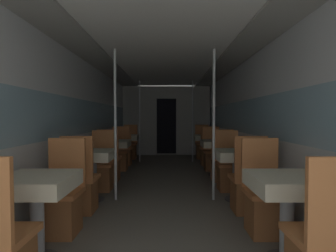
{
  "coord_description": "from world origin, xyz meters",
  "views": [
    {
      "loc": [
        0.05,
        -1.27,
        1.25
      ],
      "look_at": [
        0.07,
        2.74,
        1.11
      ],
      "focal_mm": 28.0,
      "sensor_mm": 36.0,
      "label": 1
    }
  ],
  "objects_px": {
    "dining_table_right_0": "(286,190)",
    "chair_left_near_3": "(123,153)",
    "dining_table_right_2": "(215,146)",
    "dining_table_left_3": "(126,139)",
    "chair_left_far_3": "(129,148)",
    "chair_right_far_2": "(210,157)",
    "dining_table_left_0": "(35,190)",
    "chair_left_far_0": "(61,205)",
    "chair_right_far_0": "(263,205)",
    "dining_table_right_3": "(204,139)",
    "dining_table_right_1": "(235,159)",
    "chair_left_far_1": "(101,172)",
    "chair_right_far_1": "(227,172)",
    "chair_right_near_1": "(245,189)",
    "dining_table_left_2": "(114,146)",
    "support_pole_right_3": "(191,121)",
    "chair_left_near_2": "(109,165)",
    "chair_right_near_2": "(220,165)",
    "support_pole_left_1": "(114,125)",
    "chair_right_near_3": "(206,153)",
    "support_pole_left_3": "(138,121)",
    "chair_left_far_2": "(119,157)",
    "dining_table_left_1": "(91,159)",
    "chair_right_far_3": "(201,148)"
  },
  "relations": [
    {
      "from": "chair_right_far_0",
      "to": "support_pole_left_3",
      "type": "bearing_deg",
      "value": -68.03
    },
    {
      "from": "chair_right_near_3",
      "to": "chair_right_far_3",
      "type": "xyz_separation_m",
      "value": [
        0.0,
        1.06,
        0.0
      ]
    },
    {
      "from": "chair_left_far_1",
      "to": "chair_left_near_2",
      "type": "bearing_deg",
      "value": -90.0
    },
    {
      "from": "dining_table_left_1",
      "to": "dining_table_right_3",
      "type": "distance_m",
      "value": 4.0
    },
    {
      "from": "support_pole_left_3",
      "to": "support_pole_right_3",
      "type": "distance_m",
      "value": 1.48
    },
    {
      "from": "support_pole_left_1",
      "to": "chair_right_far_0",
      "type": "xyz_separation_m",
      "value": [
        1.82,
        -1.15,
        -0.82
      ]
    },
    {
      "from": "chair_left_far_3",
      "to": "chair_right_far_2",
      "type": "distance_m",
      "value": 2.74
    },
    {
      "from": "support_pole_left_3",
      "to": "chair_right_far_2",
      "type": "xyz_separation_m",
      "value": [
        1.82,
        -1.15,
        -0.82
      ]
    },
    {
      "from": "chair_left_far_1",
      "to": "dining_table_left_2",
      "type": "xyz_separation_m",
      "value": [
        0.0,
        1.15,
        0.31
      ]
    },
    {
      "from": "dining_table_right_0",
      "to": "chair_left_near_3",
      "type": "bearing_deg",
      "value": 115.63
    },
    {
      "from": "dining_table_left_0",
      "to": "chair_left_far_1",
      "type": "height_order",
      "value": "chair_left_far_1"
    },
    {
      "from": "dining_table_right_2",
      "to": "dining_table_left_3",
      "type": "bearing_deg",
      "value": 142.17
    },
    {
      "from": "dining_table_right_0",
      "to": "dining_table_left_0",
      "type": "bearing_deg",
      "value": 180.0
    },
    {
      "from": "dining_table_left_2",
      "to": "chair_right_near_1",
      "type": "bearing_deg",
      "value": -45.62
    },
    {
      "from": "chair_left_far_0",
      "to": "chair_right_far_0",
      "type": "bearing_deg",
      "value": -180.0
    },
    {
      "from": "dining_table_left_2",
      "to": "chair_left_near_3",
      "type": "distance_m",
      "value": 1.19
    },
    {
      "from": "dining_table_left_1",
      "to": "dining_table_left_2",
      "type": "distance_m",
      "value": 1.68
    },
    {
      "from": "dining_table_left_3",
      "to": "dining_table_right_2",
      "type": "bearing_deg",
      "value": -37.83
    },
    {
      "from": "chair_left_near_2",
      "to": "chair_right_near_2",
      "type": "xyz_separation_m",
      "value": [
        2.17,
        0.0,
        0.0
      ]
    },
    {
      "from": "chair_left_far_2",
      "to": "chair_right_far_2",
      "type": "relative_size",
      "value": 1.0
    },
    {
      "from": "dining_table_left_1",
      "to": "chair_left_near_3",
      "type": "distance_m",
      "value": 2.85
    },
    {
      "from": "dining_table_left_3",
      "to": "chair_right_far_0",
      "type": "height_order",
      "value": "chair_right_far_0"
    },
    {
      "from": "chair_left_far_3",
      "to": "chair_right_far_0",
      "type": "height_order",
      "value": "same"
    },
    {
      "from": "chair_left_far_1",
      "to": "dining_table_left_2",
      "type": "relative_size",
      "value": 1.36
    },
    {
      "from": "chair_left_far_0",
      "to": "support_pole_right_3",
      "type": "bearing_deg",
      "value": -111.97
    },
    {
      "from": "dining_table_left_1",
      "to": "chair_right_far_1",
      "type": "height_order",
      "value": "chair_right_far_1"
    },
    {
      "from": "dining_table_right_0",
      "to": "dining_table_right_3",
      "type": "bearing_deg",
      "value": 90.0
    },
    {
      "from": "chair_right_far_0",
      "to": "support_pole_left_1",
      "type": "bearing_deg",
      "value": -32.28
    },
    {
      "from": "support_pole_left_1",
      "to": "chair_left_far_3",
      "type": "height_order",
      "value": "support_pole_left_1"
    },
    {
      "from": "dining_table_right_1",
      "to": "support_pole_right_3",
      "type": "relative_size",
      "value": 0.33
    },
    {
      "from": "dining_table_left_3",
      "to": "dining_table_right_2",
      "type": "xyz_separation_m",
      "value": [
        2.17,
        -1.68,
        0.0
      ]
    },
    {
      "from": "dining_table_right_2",
      "to": "chair_right_far_2",
      "type": "xyz_separation_m",
      "value": [
        0.0,
        0.53,
        -0.31
      ]
    },
    {
      "from": "dining_table_left_0",
      "to": "chair_right_near_1",
      "type": "height_order",
      "value": "chair_right_near_1"
    },
    {
      "from": "chair_right_near_1",
      "to": "support_pole_right_3",
      "type": "bearing_deg",
      "value": 95.05
    },
    {
      "from": "support_pole_left_1",
      "to": "chair_right_near_1",
      "type": "distance_m",
      "value": 2.07
    },
    {
      "from": "chair_right_far_0",
      "to": "chair_left_far_3",
      "type": "bearing_deg",
      "value": -66.77
    },
    {
      "from": "chair_left_far_1",
      "to": "dining_table_right_2",
      "type": "xyz_separation_m",
      "value": [
        2.17,
        1.15,
        0.31
      ]
    },
    {
      "from": "chair_right_far_1",
      "to": "chair_left_near_3",
      "type": "bearing_deg",
      "value": -46.73
    },
    {
      "from": "chair_left_near_3",
      "to": "dining_table_right_3",
      "type": "distance_m",
      "value": 2.25
    },
    {
      "from": "chair_right_far_0",
      "to": "support_pole_right_3",
      "type": "height_order",
      "value": "support_pole_right_3"
    },
    {
      "from": "chair_right_far_2",
      "to": "chair_left_far_1",
      "type": "bearing_deg",
      "value": 37.83
    },
    {
      "from": "dining_table_left_3",
      "to": "chair_right_near_1",
      "type": "relative_size",
      "value": 0.74
    },
    {
      "from": "support_pole_left_1",
      "to": "support_pole_left_3",
      "type": "relative_size",
      "value": 1.0
    },
    {
      "from": "chair_right_far_0",
      "to": "chair_right_far_1",
      "type": "height_order",
      "value": "same"
    },
    {
      "from": "dining_table_left_0",
      "to": "dining_table_left_3",
      "type": "relative_size",
      "value": 1.0
    },
    {
      "from": "dining_table_right_1",
      "to": "dining_table_right_2",
      "type": "bearing_deg",
      "value": 90.0
    },
    {
      "from": "chair_right_near_3",
      "to": "dining_table_right_1",
      "type": "bearing_deg",
      "value": -90.0
    },
    {
      "from": "support_pole_left_1",
      "to": "chair_left_near_2",
      "type": "xyz_separation_m",
      "value": [
        -0.34,
        1.15,
        -0.82
      ]
    },
    {
      "from": "chair_right_near_1",
      "to": "chair_right_near_3",
      "type": "height_order",
      "value": "same"
    },
    {
      "from": "chair_right_near_1",
      "to": "chair_left_far_3",
      "type": "bearing_deg",
      "value": 116.07
    }
  ]
}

